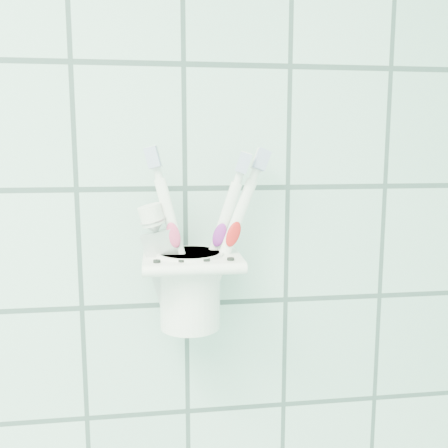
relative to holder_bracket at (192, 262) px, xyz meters
name	(u,v)px	position (x,y,z in m)	size (l,w,h in m)	color
holder_bracket	(192,262)	(0.00, 0.00, 0.00)	(0.11, 0.10, 0.03)	white
cup	(190,286)	(0.00, 0.00, -0.03)	(0.08, 0.08, 0.09)	white
toothbrush_pink	(197,234)	(0.00, -0.01, 0.03)	(0.06, 0.03, 0.21)	white
toothbrush_blue	(198,231)	(0.01, -0.01, 0.04)	(0.08, 0.04, 0.21)	white
toothbrush_orange	(192,231)	(0.00, 0.02, 0.03)	(0.07, 0.03, 0.20)	white
toothpaste_tube	(180,253)	(-0.01, 0.00, 0.01)	(0.06, 0.03, 0.15)	silver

